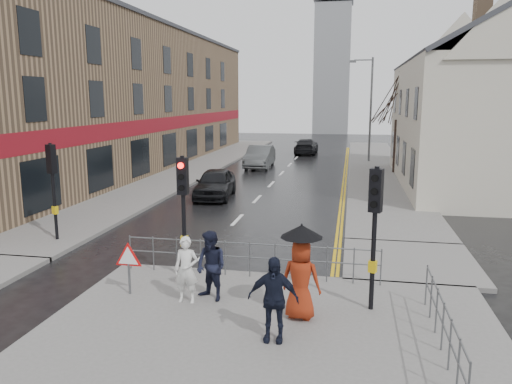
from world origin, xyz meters
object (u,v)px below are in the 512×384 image
at_px(pedestrian_d, 273,299).
at_px(pedestrian_with_umbrella, 301,269).
at_px(car_parked, 215,183).
at_px(car_mid, 260,157).
at_px(pedestrian_a, 186,270).
at_px(pedestrian_b, 211,266).

bearing_deg(pedestrian_d, pedestrian_with_umbrella, 68.52).
bearing_deg(car_parked, pedestrian_d, -75.41).
bearing_deg(car_parked, car_mid, 83.83).
xyz_separation_m(pedestrian_with_umbrella, car_mid, (-5.60, 25.35, -0.49)).
relative_size(pedestrian_a, car_mid, 0.34).
bearing_deg(pedestrian_b, car_mid, 126.38).
xyz_separation_m(pedestrian_with_umbrella, pedestrian_d, (-0.44, -1.16, -0.26)).
relative_size(pedestrian_with_umbrella, car_mid, 0.44).
height_order(pedestrian_with_umbrella, car_parked, pedestrian_with_umbrella).
distance_m(car_parked, car_mid, 11.55).
height_order(pedestrian_a, car_parked, pedestrian_a).
bearing_deg(pedestrian_d, car_mid, 100.55).
distance_m(pedestrian_a, car_parked, 13.74).
xyz_separation_m(pedestrian_b, pedestrian_d, (1.82, -1.79, 0.03)).
height_order(pedestrian_b, pedestrian_d, pedestrian_d).
bearing_deg(pedestrian_d, pedestrian_b, 134.93).
xyz_separation_m(pedestrian_d, car_parked, (-5.36, 14.95, -0.29)).
height_order(pedestrian_d, car_parked, pedestrian_d).
xyz_separation_m(pedestrian_a, car_parked, (-2.99, 13.41, -0.21)).
distance_m(pedestrian_a, pedestrian_with_umbrella, 2.86).
bearing_deg(pedestrian_with_umbrella, pedestrian_a, 172.18).
bearing_deg(car_mid, pedestrian_with_umbrella, -78.53).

